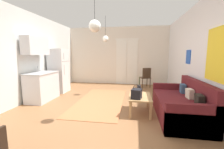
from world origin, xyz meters
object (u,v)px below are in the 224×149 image
at_px(coffee_table, 140,98).
at_px(accent_chair, 146,77).
at_px(couch, 182,105).
at_px(pendant_lamp_far, 105,39).
at_px(pendant_lamp_near, 95,26).
at_px(bamboo_vase, 139,90).
at_px(refrigerator, 59,71).
at_px(handbag, 137,94).

xyz_separation_m(coffee_table, accent_chair, (0.33, 2.91, 0.12)).
relative_size(couch, pendant_lamp_far, 2.16).
bearing_deg(pendant_lamp_far, pendant_lamp_near, -84.27).
bearing_deg(bamboo_vase, accent_chair, 82.70).
height_order(refrigerator, pendant_lamp_far, pendant_lamp_far).
height_order(handbag, pendant_lamp_far, pendant_lamp_far).
xyz_separation_m(accent_chair, pendant_lamp_near, (-1.30, -3.54, 1.55)).
distance_m(bamboo_vase, handbag, 0.35).
bearing_deg(couch, bamboo_vase, 166.52).
bearing_deg(pendant_lamp_far, couch, -37.08).
height_order(bamboo_vase, pendant_lamp_far, pendant_lamp_far).
relative_size(bamboo_vase, pendant_lamp_near, 0.54).
distance_m(couch, pendant_lamp_near, 2.67).
relative_size(pendant_lamp_near, pendant_lamp_far, 0.98).
xyz_separation_m(couch, refrigerator, (-4.04, 1.74, 0.55)).
relative_size(handbag, pendant_lamp_near, 0.38).
height_order(refrigerator, accent_chair, refrigerator).
distance_m(bamboo_vase, refrigerator, 3.40).
relative_size(accent_chair, pendant_lamp_near, 1.02).
relative_size(couch, accent_chair, 2.16).
bearing_deg(handbag, bamboo_vase, 79.86).
bearing_deg(bamboo_vase, couch, -13.48).
xyz_separation_m(couch, pendant_lamp_far, (-2.15, 1.63, 1.73)).
bearing_deg(pendant_lamp_far, accent_chair, 42.69).
xyz_separation_m(handbag, pendant_lamp_near, (-0.88, -0.40, 1.49)).
bearing_deg(refrigerator, bamboo_vase, -26.35).
bearing_deg(accent_chair, refrigerator, 1.44).
bearing_deg(refrigerator, pendant_lamp_near, -47.09).
relative_size(couch, bamboo_vase, 4.08).
bearing_deg(couch, refrigerator, 156.62).
height_order(couch, pendant_lamp_near, pendant_lamp_near).
relative_size(coffee_table, refrigerator, 0.52).
bearing_deg(handbag, couch, 5.72).
bearing_deg(handbag, coffee_table, 67.66).
xyz_separation_m(coffee_table, pendant_lamp_far, (-1.19, 1.51, 1.64)).
distance_m(coffee_table, accent_chair, 2.93).
relative_size(accent_chair, pendant_lamp_far, 1.00).
distance_m(coffee_table, handbag, 0.30).
height_order(couch, accent_chair, accent_chair).
xyz_separation_m(pendant_lamp_near, pendant_lamp_far, (-0.21, 2.14, -0.03)).
xyz_separation_m(coffee_table, bamboo_vase, (-0.03, 0.12, 0.19)).
height_order(handbag, refrigerator, refrigerator).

